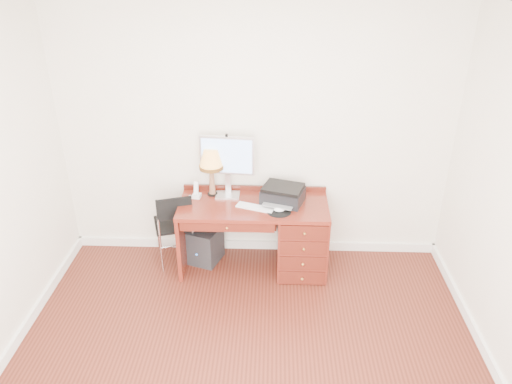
{
  "coord_description": "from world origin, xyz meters",
  "views": [
    {
      "loc": [
        0.19,
        -2.99,
        3.13
      ],
      "look_at": [
        0.03,
        1.2,
        0.99
      ],
      "focal_mm": 35.0,
      "sensor_mm": 36.0,
      "label": 1
    }
  ],
  "objects_px": {
    "monitor": "(227,159)",
    "leg_lamp": "(211,162)",
    "equipment_box": "(204,244)",
    "chair": "(173,221)",
    "printer": "(283,194)",
    "phone": "(196,193)",
    "desk": "(285,233)"
  },
  "relations": [
    {
      "from": "equipment_box",
      "to": "chair",
      "type": "bearing_deg",
      "value": -148.13
    },
    {
      "from": "monitor",
      "to": "leg_lamp",
      "type": "bearing_deg",
      "value": -169.19
    },
    {
      "from": "printer",
      "to": "phone",
      "type": "bearing_deg",
      "value": -166.47
    },
    {
      "from": "desk",
      "to": "phone",
      "type": "height_order",
      "value": "phone"
    },
    {
      "from": "chair",
      "to": "equipment_box",
      "type": "height_order",
      "value": "chair"
    },
    {
      "from": "leg_lamp",
      "to": "printer",
      "type": "bearing_deg",
      "value": -10.06
    },
    {
      "from": "desk",
      "to": "printer",
      "type": "xyz_separation_m",
      "value": [
        -0.03,
        0.05,
        0.42
      ]
    },
    {
      "from": "monitor",
      "to": "equipment_box",
      "type": "bearing_deg",
      "value": -153.43
    },
    {
      "from": "leg_lamp",
      "to": "chair",
      "type": "bearing_deg",
      "value": -159.77
    },
    {
      "from": "phone",
      "to": "chair",
      "type": "bearing_deg",
      "value": -152.85
    },
    {
      "from": "desk",
      "to": "monitor",
      "type": "bearing_deg",
      "value": 161.73
    },
    {
      "from": "printer",
      "to": "chair",
      "type": "distance_m",
      "value": 1.18
    },
    {
      "from": "monitor",
      "to": "printer",
      "type": "distance_m",
      "value": 0.67
    },
    {
      "from": "printer",
      "to": "equipment_box",
      "type": "relative_size",
      "value": 1.22
    },
    {
      "from": "desk",
      "to": "monitor",
      "type": "distance_m",
      "value": 0.97
    },
    {
      "from": "desk",
      "to": "printer",
      "type": "height_order",
      "value": "printer"
    },
    {
      "from": "desk",
      "to": "leg_lamp",
      "type": "bearing_deg",
      "value": 166.38
    },
    {
      "from": "desk",
      "to": "chair",
      "type": "height_order",
      "value": "chair"
    },
    {
      "from": "leg_lamp",
      "to": "equipment_box",
      "type": "relative_size",
      "value": 1.3
    },
    {
      "from": "leg_lamp",
      "to": "phone",
      "type": "height_order",
      "value": "leg_lamp"
    },
    {
      "from": "chair",
      "to": "equipment_box",
      "type": "distance_m",
      "value": 0.44
    },
    {
      "from": "phone",
      "to": "leg_lamp",
      "type": "bearing_deg",
      "value": 31.54
    },
    {
      "from": "monitor",
      "to": "chair",
      "type": "xyz_separation_m",
      "value": [
        -0.57,
        -0.17,
        -0.64
      ]
    },
    {
      "from": "monitor",
      "to": "chair",
      "type": "bearing_deg",
      "value": -158.08
    },
    {
      "from": "printer",
      "to": "leg_lamp",
      "type": "bearing_deg",
      "value": -172.48
    },
    {
      "from": "monitor",
      "to": "equipment_box",
      "type": "xyz_separation_m",
      "value": [
        -0.26,
        -0.1,
        -0.96
      ]
    },
    {
      "from": "chair",
      "to": "equipment_box",
      "type": "relative_size",
      "value": 2.17
    },
    {
      "from": "printer",
      "to": "equipment_box",
      "type": "distance_m",
      "value": 1.05
    },
    {
      "from": "printer",
      "to": "chair",
      "type": "height_order",
      "value": "printer"
    },
    {
      "from": "monitor",
      "to": "desk",
      "type": "bearing_deg",
      "value": -12.58
    },
    {
      "from": "phone",
      "to": "chair",
      "type": "xyz_separation_m",
      "value": [
        -0.25,
        -0.08,
        -0.29
      ]
    },
    {
      "from": "chair",
      "to": "leg_lamp",
      "type": "bearing_deg",
      "value": 3.05
    }
  ]
}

